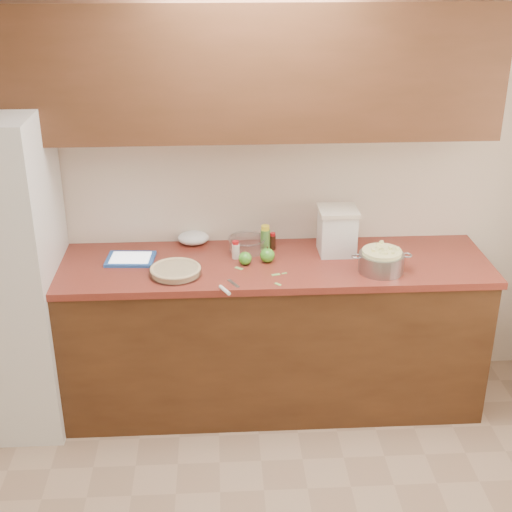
{
  "coord_description": "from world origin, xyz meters",
  "views": [
    {
      "loc": [
        -0.2,
        -2.15,
        2.59
      ],
      "look_at": [
        0.0,
        1.43,
        0.98
      ],
      "focal_mm": 50.0,
      "sensor_mm": 36.0,
      "label": 1
    }
  ],
  "objects": [
    {
      "name": "upper_cabinets",
      "position": [
        0.0,
        1.63,
        1.95
      ],
      "size": [
        2.6,
        0.34,
        0.7
      ],
      "primitive_type": "cube",
      "color": "#502B18",
      "rests_on": "room_shell"
    },
    {
      "name": "apple_left",
      "position": [
        -0.06,
        1.45,
        0.96
      ],
      "size": [
        0.07,
        0.07,
        0.09
      ],
      "color": "green",
      "rests_on": "counter_run"
    },
    {
      "name": "counter_run",
      "position": [
        0.0,
        1.48,
        0.46
      ],
      "size": [
        2.64,
        0.68,
        0.92
      ],
      "color": "#4C2C15",
      "rests_on": "ground"
    },
    {
      "name": "peel_d",
      "position": [
        -0.09,
        1.39,
        0.92
      ],
      "size": [
        0.05,
        0.05,
        0.0
      ],
      "primitive_type": "cube",
      "rotation": [
        0.0,
        0.0,
        2.41
      ],
      "color": "#87C15E",
      "rests_on": "counter_run"
    },
    {
      "name": "colander",
      "position": [
        0.68,
        1.32,
        0.98
      ],
      "size": [
        0.33,
        0.25,
        0.12
      ],
      "rotation": [
        0.0,
        0.0,
        0.42
      ],
      "color": "gray",
      "rests_on": "counter_run"
    },
    {
      "name": "tablet",
      "position": [
        -0.7,
        1.54,
        0.93
      ],
      "size": [
        0.28,
        0.22,
        0.02
      ],
      "rotation": [
        0.0,
        0.0,
        -0.07
      ],
      "color": "#2355AB",
      "rests_on": "counter_run"
    },
    {
      "name": "room_shell",
      "position": [
        0.0,
        0.0,
        1.3
      ],
      "size": [
        3.6,
        3.6,
        3.6
      ],
      "color": "tan",
      "rests_on": "ground"
    },
    {
      "name": "peel_c",
      "position": [
        0.1,
        1.19,
        0.92
      ],
      "size": [
        0.04,
        0.04,
        0.0
      ],
      "primitive_type": "cube",
      "rotation": [
        0.0,
        0.0,
        2.29
      ],
      "color": "#87C15E",
      "rests_on": "counter_run"
    },
    {
      "name": "pie",
      "position": [
        -0.44,
        1.34,
        0.94
      ],
      "size": [
        0.28,
        0.28,
        0.05
      ],
      "rotation": [
        0.0,
        0.0,
        0.14
      ],
      "color": "silver",
      "rests_on": "counter_run"
    },
    {
      "name": "peel_a",
      "position": [
        0.1,
        1.3,
        0.92
      ],
      "size": [
        0.05,
        0.03,
        0.0
      ],
      "primitive_type": "cube",
      "rotation": [
        0.0,
        0.0,
        0.25
      ],
      "color": "#87C15E",
      "rests_on": "counter_run"
    },
    {
      "name": "flour_canister",
      "position": [
        0.48,
        1.58,
        1.06
      ],
      "size": [
        0.22,
        0.22,
        0.27
      ],
      "rotation": [
        0.0,
        0.0,
        0.01
      ],
      "color": "silver",
      "rests_on": "counter_run"
    },
    {
      "name": "paring_knife",
      "position": [
        -0.17,
        1.13,
        0.93
      ],
      "size": [
        0.11,
        0.19,
        0.02
      ],
      "rotation": [
        0.0,
        0.0,
        0.48
      ],
      "color": "gray",
      "rests_on": "counter_run"
    },
    {
      "name": "mixing_bowl",
      "position": [
        -0.04,
        1.64,
        0.96
      ],
      "size": [
        0.22,
        0.22,
        0.08
      ],
      "rotation": [
        0.0,
        0.0,
        0.21
      ],
      "color": "silver",
      "rests_on": "counter_run"
    },
    {
      "name": "peel_b",
      "position": [
        0.15,
        1.32,
        0.92
      ],
      "size": [
        0.03,
        0.02,
        0.0
      ],
      "primitive_type": "cube",
      "rotation": [
        0.0,
        0.0,
        0.31
      ],
      "color": "#87C15E",
      "rests_on": "counter_run"
    },
    {
      "name": "vanilla_bottle",
      "position": [
        0.11,
        1.65,
        0.97
      ],
      "size": [
        0.04,
        0.04,
        0.1
      ],
      "rotation": [
        0.0,
        0.0,
        0.32
      ],
      "color": "black",
      "rests_on": "counter_run"
    },
    {
      "name": "cinnamon_shaker",
      "position": [
        -0.11,
        1.54,
        0.97
      ],
      "size": [
        0.04,
        0.04,
        0.1
      ],
      "rotation": [
        0.0,
        0.0,
        -0.26
      ],
      "color": "beige",
      "rests_on": "counter_run"
    },
    {
      "name": "lemon_bottle",
      "position": [
        0.07,
        1.64,
        0.99
      ],
      "size": [
        0.06,
        0.06,
        0.15
      ],
      "rotation": [
        0.0,
        0.0,
        -0.19
      ],
      "color": "#4C8C38",
      "rests_on": "counter_run"
    },
    {
      "name": "paper_towel",
      "position": [
        -0.35,
        1.76,
        0.96
      ],
      "size": [
        0.22,
        0.2,
        0.08
      ],
      "primitive_type": "ellipsoid",
      "rotation": [
        0.0,
        0.0,
        -0.34
      ],
      "color": "white",
      "rests_on": "counter_run"
    },
    {
      "name": "apple_center",
      "position": [
        0.07,
        1.47,
        0.96
      ],
      "size": [
        0.08,
        0.08,
        0.09
      ],
      "color": "green",
      "rests_on": "counter_run"
    }
  ]
}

